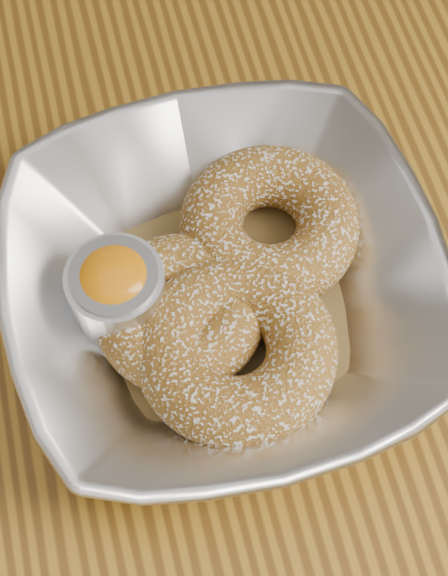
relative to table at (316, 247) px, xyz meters
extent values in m
plane|color=#565659|center=(0.00, 0.00, -0.65)|extent=(4.00, 4.00, 0.00)
cube|color=brown|center=(0.00, 0.00, 0.08)|extent=(1.20, 0.80, 0.04)
imported|color=silver|center=(-0.09, -0.08, 0.13)|extent=(0.23, 0.23, 0.06)
cube|color=brown|center=(-0.09, -0.08, 0.11)|extent=(0.19, 0.19, 0.00)
torus|color=brown|center=(-0.05, -0.05, 0.13)|extent=(0.13, 0.13, 0.04)
torus|color=brown|center=(-0.09, -0.11, 0.13)|extent=(0.14, 0.14, 0.04)
torus|color=brown|center=(-0.11, -0.08, 0.13)|extent=(0.10, 0.10, 0.03)
cylinder|color=silver|center=(-0.14, -0.07, 0.13)|extent=(0.05, 0.05, 0.05)
cylinder|color=gray|center=(-0.14, -0.07, 0.13)|extent=(0.05, 0.05, 0.04)
ellipsoid|color=orange|center=(-0.14, -0.07, 0.15)|extent=(0.04, 0.04, 0.03)
camera|label=1|loc=(-0.14, -0.28, 0.55)|focal=55.00mm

